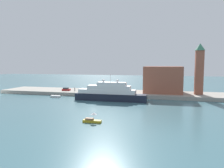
{
  "coord_description": "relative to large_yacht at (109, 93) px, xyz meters",
  "views": [
    {
      "loc": [
        25.7,
        -72.97,
        14.77
      ],
      "look_at": [
        5.79,
        6.0,
        7.02
      ],
      "focal_mm": 33.88,
      "sensor_mm": 36.0,
      "label": 1
    }
  ],
  "objects": [
    {
      "name": "ground",
      "position": [
        -4.09,
        -8.59,
        -2.99
      ],
      "size": [
        400.0,
        400.0,
        0.0
      ],
      "primitive_type": "plane",
      "color": "#3D6670"
    },
    {
      "name": "quay_dock",
      "position": [
        -4.09,
        16.44,
        -2.2
      ],
      "size": [
        110.0,
        18.07,
        1.58
      ],
      "primitive_type": "cube",
      "color": "gray",
      "rests_on": "ground"
    },
    {
      "name": "large_yacht",
      "position": [
        0.0,
        0.0,
        0.0
      ],
      "size": [
        29.0,
        4.77,
        10.85
      ],
      "color": "black",
      "rests_on": "ground"
    },
    {
      "name": "small_motorboat",
      "position": [
        3.91,
        -32.1,
        -2.18
      ],
      "size": [
        4.72,
        1.5,
        2.6
      ],
      "color": "#B7991E",
      "rests_on": "ground"
    },
    {
      "name": "work_barge",
      "position": [
        -25.15,
        1.84,
        -2.54
      ],
      "size": [
        4.34,
        1.5,
        0.9
      ],
      "primitive_type": "cube",
      "color": "silver",
      "rests_on": "ground"
    },
    {
      "name": "harbor_building",
      "position": [
        20.67,
        18.88,
        4.62
      ],
      "size": [
        17.04,
        14.8,
        12.06
      ],
      "primitive_type": "cube",
      "color": "#93513D",
      "rests_on": "quay_dock"
    },
    {
      "name": "bell_tower",
      "position": [
        35.82,
        16.05,
        10.4
      ],
      "size": [
        4.33,
        4.33,
        21.97
      ],
      "color": "#93513D",
      "rests_on": "quay_dock"
    },
    {
      "name": "parked_car",
      "position": [
        -25.97,
        13.84,
        -0.78
      ],
      "size": [
        3.97,
        1.88,
        1.47
      ],
      "color": "#B21E1E",
      "rests_on": "quay_dock"
    },
    {
      "name": "person_figure",
      "position": [
        -21.42,
        14.05,
        -0.56
      ],
      "size": [
        0.36,
        0.36,
        1.83
      ],
      "color": "#4C4C4C",
      "rests_on": "quay_dock"
    },
    {
      "name": "mooring_bollard",
      "position": [
        1.25,
        8.85,
        -1.06
      ],
      "size": [
        0.45,
        0.45,
        0.7
      ],
      "primitive_type": "cylinder",
      "color": "black",
      "rests_on": "quay_dock"
    }
  ]
}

